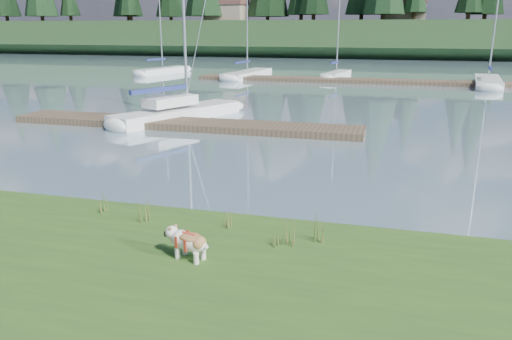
% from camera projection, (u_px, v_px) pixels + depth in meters
% --- Properties ---
extents(ground, '(200.00, 200.00, 0.00)m').
position_uv_depth(ground, '(330.00, 82.00, 40.82)').
color(ground, '#7996A3').
rests_on(ground, ground).
extents(bank, '(60.00, 9.00, 0.35)m').
position_uv_depth(bank, '(31.00, 319.00, 7.36)').
color(bank, '#31541C').
rests_on(bank, ground).
extents(ridge, '(200.00, 20.00, 5.00)m').
position_uv_depth(ridge, '(363.00, 39.00, 80.04)').
color(ridge, '#1C3218').
rests_on(ridge, ground).
extents(bulldog, '(0.92, 0.51, 0.54)m').
position_uv_depth(bulldog, '(189.00, 241.00, 8.80)').
color(bulldog, silver).
rests_on(bulldog, bank).
extents(sailboat_main, '(4.84, 7.94, 11.64)m').
position_uv_depth(sailboat_main, '(186.00, 110.00, 24.47)').
color(sailboat_main, white).
rests_on(sailboat_main, ground).
extents(dock_near, '(16.00, 2.00, 0.30)m').
position_uv_depth(dock_near, '(183.00, 124.00, 22.29)').
color(dock_near, '#4C3D2C').
rests_on(dock_near, ground).
extents(dock_far, '(26.00, 2.20, 0.30)m').
position_uv_depth(dock_far, '(354.00, 81.00, 40.28)').
color(dock_far, '#4C3D2C').
rests_on(dock_far, ground).
extents(sailboat_bg_0, '(3.32, 7.51, 10.78)m').
position_uv_depth(sailboat_bg_0, '(167.00, 70.00, 48.24)').
color(sailboat_bg_0, white).
rests_on(sailboat_bg_0, ground).
extents(sailboat_bg_1, '(2.83, 8.79, 12.82)m').
position_uv_depth(sailboat_bg_1, '(251.00, 73.00, 45.06)').
color(sailboat_bg_1, white).
rests_on(sailboat_bg_1, ground).
extents(sailboat_bg_2, '(2.25, 6.31, 9.51)m').
position_uv_depth(sailboat_bg_2, '(338.00, 74.00, 43.98)').
color(sailboat_bg_2, white).
rests_on(sailboat_bg_2, ground).
extents(sailboat_bg_3, '(2.86, 9.18, 13.15)m').
position_uv_depth(sailboat_bg_3, '(487.00, 80.00, 38.83)').
color(sailboat_bg_3, white).
rests_on(sailboat_bg_3, ground).
extents(weed_0, '(0.17, 0.14, 0.54)m').
position_uv_depth(weed_0, '(143.00, 212.00, 10.50)').
color(weed_0, '#475B23').
rests_on(weed_0, bank).
extents(weed_1, '(0.17, 0.14, 0.50)m').
position_uv_depth(weed_1, '(229.00, 218.00, 10.20)').
color(weed_1, '#475B23').
rests_on(weed_1, bank).
extents(weed_2, '(0.17, 0.14, 0.55)m').
position_uv_depth(weed_2, '(289.00, 234.00, 9.36)').
color(weed_2, '#475B23').
rests_on(weed_2, bank).
extents(weed_3, '(0.17, 0.14, 0.58)m').
position_uv_depth(weed_3, '(102.00, 202.00, 11.03)').
color(weed_3, '#475B23').
rests_on(weed_3, bank).
extents(weed_4, '(0.17, 0.14, 0.36)m').
position_uv_depth(weed_4, '(277.00, 238.00, 9.36)').
color(weed_4, '#475B23').
rests_on(weed_4, bank).
extents(weed_5, '(0.17, 0.14, 0.68)m').
position_uv_depth(weed_5, '(319.00, 228.00, 9.52)').
color(weed_5, '#475B23').
rests_on(weed_5, bank).
extents(mud_lip, '(60.00, 0.50, 0.14)m').
position_uv_depth(mud_lip, '(161.00, 219.00, 11.47)').
color(mud_lip, '#33281C').
rests_on(mud_lip, ground).
extents(house_0, '(6.30, 5.30, 4.65)m').
position_uv_depth(house_0, '(227.00, 8.00, 81.42)').
color(house_0, gray).
rests_on(house_0, ridge).
extents(house_1, '(6.30, 5.30, 4.65)m').
position_uv_depth(house_1, '(405.00, 6.00, 75.35)').
color(house_1, gray).
rests_on(house_1, ridge).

